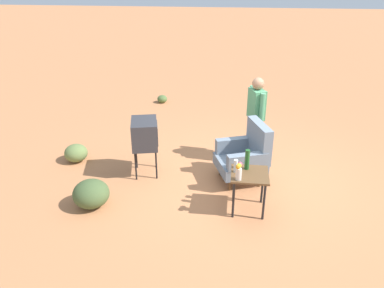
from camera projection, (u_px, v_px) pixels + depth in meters
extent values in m
plane|color=#C17A4C|center=(242.00, 177.00, 6.82)|extent=(60.00, 60.00, 0.00)
cylinder|color=brown|center=(220.00, 169.00, 6.83)|extent=(0.05, 0.05, 0.22)
cylinder|color=brown|center=(230.00, 184.00, 6.37)|extent=(0.05, 0.05, 0.22)
cylinder|color=brown|center=(248.00, 166.00, 6.94)|extent=(0.05, 0.05, 0.22)
cylinder|color=brown|center=(259.00, 181.00, 6.48)|extent=(0.05, 0.05, 0.22)
cube|color=slate|center=(240.00, 164.00, 6.56)|extent=(0.98, 0.98, 0.20)
cube|color=slate|center=(259.00, 141.00, 6.45)|extent=(0.77, 0.41, 0.64)
cube|color=slate|center=(234.00, 145.00, 6.75)|extent=(0.37, 0.69, 0.26)
cube|color=slate|center=(247.00, 161.00, 6.18)|extent=(0.37, 0.69, 0.26)
cylinder|color=black|center=(234.00, 184.00, 6.00)|extent=(0.04, 0.04, 0.61)
cylinder|color=black|center=(233.00, 200.00, 5.60)|extent=(0.04, 0.04, 0.61)
cylinder|color=black|center=(262.00, 186.00, 5.95)|extent=(0.04, 0.04, 0.61)
cylinder|color=black|center=(264.00, 202.00, 5.55)|extent=(0.04, 0.04, 0.61)
cube|color=brown|center=(250.00, 174.00, 5.64)|extent=(0.56, 0.56, 0.03)
cylinder|color=black|center=(156.00, 165.00, 6.65)|extent=(0.03, 0.03, 0.55)
cylinder|color=black|center=(156.00, 154.00, 7.04)|extent=(0.03, 0.03, 0.55)
cylinder|color=black|center=(136.00, 166.00, 6.61)|extent=(0.03, 0.03, 0.55)
cylinder|color=black|center=(136.00, 155.00, 7.01)|extent=(0.03, 0.03, 0.55)
cube|color=#333338|center=(144.00, 133.00, 6.60)|extent=(0.68, 0.57, 0.48)
cube|color=#383D3F|center=(157.00, 133.00, 6.63)|extent=(0.41, 0.11, 0.34)
cylinder|color=#2D3347|center=(252.00, 137.00, 7.34)|extent=(0.14, 0.14, 0.86)
cylinder|color=#2D3347|center=(256.00, 141.00, 7.16)|extent=(0.14, 0.14, 0.86)
cube|color=#4C9366|center=(257.00, 104.00, 6.95)|extent=(0.42, 0.34, 0.56)
cylinder|color=#4C9366|center=(252.00, 99.00, 7.14)|extent=(0.09, 0.09, 0.50)
cylinder|color=#4C9366|center=(262.00, 107.00, 6.72)|extent=(0.09, 0.09, 0.50)
sphere|color=#A37556|center=(258.00, 84.00, 6.78)|extent=(0.22, 0.22, 0.22)
cylinder|color=#1E5623|center=(247.00, 160.00, 5.69)|extent=(0.07, 0.07, 0.32)
cylinder|color=silver|center=(236.00, 166.00, 5.63)|extent=(0.06, 0.06, 0.20)
cylinder|color=silver|center=(239.00, 174.00, 5.43)|extent=(0.09, 0.09, 0.18)
sphere|color=yellow|center=(239.00, 166.00, 5.37)|extent=(0.07, 0.07, 0.07)
sphere|color=#E04C66|center=(240.00, 164.00, 5.41)|extent=(0.07, 0.07, 0.07)
sphere|color=orange|center=(238.00, 167.00, 5.34)|extent=(0.07, 0.07, 0.07)
ellipsoid|color=#475B33|center=(91.00, 194.00, 5.91)|extent=(0.57, 0.57, 0.44)
ellipsoid|color=#516B38|center=(162.00, 99.00, 10.43)|extent=(0.27, 0.27, 0.21)
ellipsoid|color=olive|center=(76.00, 153.00, 7.30)|extent=(0.44, 0.44, 0.34)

